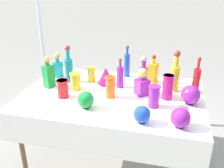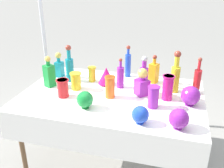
{
  "view_description": "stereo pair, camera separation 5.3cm",
  "coord_description": "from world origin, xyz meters",
  "views": [
    {
      "loc": [
        0.49,
        -2.02,
        1.78
      ],
      "look_at": [
        0.0,
        0.0,
        0.86
      ],
      "focal_mm": 40.0,
      "sensor_mm": 36.0,
      "label": 1
    },
    {
      "loc": [
        0.54,
        -2.01,
        1.78
      ],
      "look_at": [
        0.0,
        0.0,
        0.86
      ],
      "focal_mm": 40.0,
      "sensor_mm": 36.0,
      "label": 2
    }
  ],
  "objects": [
    {
      "name": "round_bowl_2",
      "position": [
        0.61,
        -0.42,
        0.84
      ],
      "size": [
        0.15,
        0.15,
        0.15
      ],
      "color": "purple",
      "rests_on": "display_table"
    },
    {
      "name": "slender_vase_2",
      "position": [
        -0.41,
        -0.17,
        0.85
      ],
      "size": [
        0.11,
        0.11,
        0.17
      ],
      "color": "red",
      "rests_on": "display_table"
    },
    {
      "name": "tall_bottle_0",
      "position": [
        0.04,
        0.16,
        0.87
      ],
      "size": [
        0.07,
        0.07,
        0.3
      ],
      "color": "purple",
      "rests_on": "display_table"
    },
    {
      "name": "square_decanter_3",
      "position": [
        -0.64,
        0.01,
        0.89
      ],
      "size": [
        0.11,
        0.11,
        0.31
      ],
      "color": "#198C38",
      "rests_on": "display_table"
    },
    {
      "name": "ground_plane",
      "position": [
        0.0,
        0.0,
        0.0
      ],
      "size": [
        40.0,
        40.0,
        0.0
      ],
      "primitive_type": "plane",
      "color": "gray"
    },
    {
      "name": "slender_vase_1",
      "position": [
        0.39,
        -0.15,
        0.86
      ],
      "size": [
        0.1,
        0.1,
        0.19
      ],
      "color": "purple",
      "rests_on": "display_table"
    },
    {
      "name": "slender_vase_3",
      "position": [
        0.5,
        0.02,
        0.88
      ],
      "size": [
        0.11,
        0.11,
        0.22
      ],
      "color": "#C61972",
      "rests_on": "display_table"
    },
    {
      "name": "square_decanter_2",
      "position": [
        0.34,
        0.37,
        0.88
      ],
      "size": [
        0.11,
        0.11,
        0.29
      ],
      "color": "orange",
      "rests_on": "display_table"
    },
    {
      "name": "tall_bottle_2",
      "position": [
        0.75,
        0.21,
        0.89
      ],
      "size": [
        0.07,
        0.07,
        0.35
      ],
      "color": "red",
      "rests_on": "display_table"
    },
    {
      "name": "slender_vase_5",
      "position": [
        -0.36,
        0.01,
        0.85
      ],
      "size": [
        0.11,
        0.11,
        0.17
      ],
      "color": "yellow",
      "rests_on": "display_table"
    },
    {
      "name": "tall_bottle_1",
      "position": [
        -0.5,
        0.19,
        0.91
      ],
      "size": [
        0.08,
        0.08,
        0.38
      ],
      "color": "teal",
      "rests_on": "display_table"
    },
    {
      "name": "tall_bottle_3",
      "position": [
        0.55,
        0.2,
        0.93
      ],
      "size": [
        0.08,
        0.08,
        0.4
      ],
      "color": "yellow",
      "rests_on": "display_table"
    },
    {
      "name": "square_decanter_0",
      "position": [
        0.27,
        0.05,
        0.88
      ],
      "size": [
        0.15,
        0.15,
        0.26
      ],
      "color": "purple",
      "rests_on": "display_table"
    },
    {
      "name": "slender_vase_0",
      "position": [
        -0.0,
        -0.07,
        0.87
      ],
      "size": [
        0.09,
        0.09,
        0.2
      ],
      "color": "orange",
      "rests_on": "display_table"
    },
    {
      "name": "round_bowl_3",
      "position": [
        0.69,
        -0.04,
        0.85
      ],
      "size": [
        0.16,
        0.16,
        0.17
      ],
      "color": "purple",
      "rests_on": "display_table"
    },
    {
      "name": "display_table",
      "position": [
        0.0,
        -0.03,
        0.7
      ],
      "size": [
        1.66,
        1.1,
        0.76
      ],
      "color": "white",
      "rests_on": "ground"
    },
    {
      "name": "canopy_pole",
      "position": [
        -1.03,
        0.65,
        1.11
      ],
      "size": [
        0.18,
        0.18,
        2.75
      ],
      "color": "silver",
      "rests_on": "ground"
    },
    {
      "name": "price_tag_left",
      "position": [
        0.14,
        -0.47,
        0.78
      ],
      "size": [
        0.05,
        0.02,
        0.04
      ],
      "primitive_type": "cube",
      "rotation": [
        -0.21,
        0.0,
        -0.06
      ],
      "color": "white",
      "rests_on": "display_table"
    },
    {
      "name": "round_bowl_0",
      "position": [
        -0.15,
        -0.31,
        0.84
      ],
      "size": [
        0.14,
        0.14,
        0.15
      ],
      "color": "#198C38",
      "rests_on": "display_table"
    },
    {
      "name": "tall_bottle_5",
      "position": [
        0.25,
        0.25,
        0.89
      ],
      "size": [
        0.08,
        0.08,
        0.31
      ],
      "color": "purple",
      "rests_on": "display_table"
    },
    {
      "name": "tall_bottle_4",
      "position": [
        0.05,
        0.46,
        0.9
      ],
      "size": [
        0.06,
        0.06,
        0.34
      ],
      "color": "blue",
      "rests_on": "display_table"
    },
    {
      "name": "round_bowl_1",
      "position": [
        0.33,
        -0.42,
        0.83
      ],
      "size": [
        0.13,
        0.13,
        0.14
      ],
      "color": "blue",
      "rests_on": "display_table"
    },
    {
      "name": "slender_vase_4",
      "position": [
        -0.28,
        0.24,
        0.84
      ],
      "size": [
        0.09,
        0.09,
        0.15
      ],
      "color": "yellow",
      "rests_on": "display_table"
    },
    {
      "name": "square_decanter_1",
      "position": [
        -0.66,
        0.27,
        0.88
      ],
      "size": [
        0.08,
        0.08,
        0.27
      ],
      "color": "teal",
      "rests_on": "display_table"
    },
    {
      "name": "fluted_vase_0",
      "position": [
        -0.11,
        0.2,
        0.85
      ],
      "size": [
        0.17,
        0.17,
        0.18
      ],
      "color": "#C61972",
      "rests_on": "display_table"
    }
  ]
}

